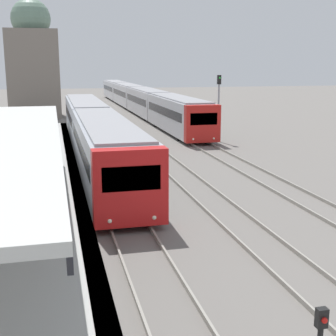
{
  "coord_description": "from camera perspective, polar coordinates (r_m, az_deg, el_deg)",
  "views": [
    {
      "loc": [
        -2.52,
        -1.58,
        5.93
      ],
      "look_at": [
        2.04,
        17.02,
        1.68
      ],
      "focal_mm": 50.0,
      "sensor_mm": 36.0,
      "label": 1
    }
  ],
  "objects": [
    {
      "name": "person_on_platform",
      "position": [
        13.76,
        -14.42,
        -4.76
      ],
      "size": [
        0.4,
        0.4,
        1.66
      ],
      "color": "#2D2D33",
      "rests_on": "station_platform"
    },
    {
      "name": "train_near",
      "position": [
        31.1,
        -9.03,
        4.65
      ],
      "size": [
        2.68,
        30.17,
        3.18
      ],
      "color": "red",
      "rests_on": "ground_plane"
    },
    {
      "name": "train_far",
      "position": [
        61.65,
        -3.82,
        8.59
      ],
      "size": [
        2.67,
        56.06,
        3.15
      ],
      "color": "red",
      "rests_on": "ground_plane"
    },
    {
      "name": "signal_mast_far",
      "position": [
        36.76,
        6.2,
        8.22
      ],
      "size": [
        0.28,
        0.29,
        5.14
      ],
      "color": "gray",
      "rests_on": "ground_plane"
    },
    {
      "name": "distant_domed_building",
      "position": [
        56.12,
        -16.09,
        12.22
      ],
      "size": [
        5.64,
        5.64,
        13.06
      ],
      "color": "slate",
      "rests_on": "ground_plane"
    }
  ]
}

